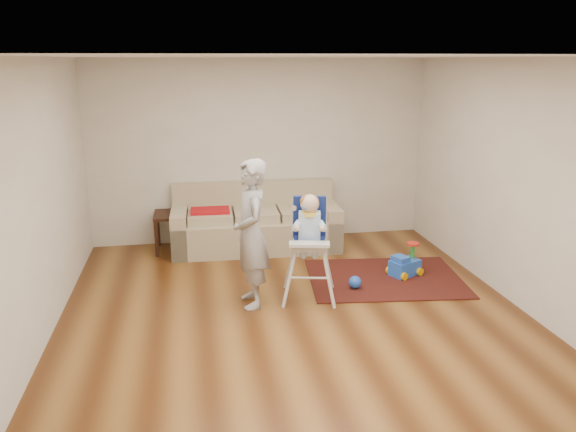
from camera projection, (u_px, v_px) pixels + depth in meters
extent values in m
plane|color=#48250E|center=(295.00, 314.00, 6.10)|extent=(5.50, 5.50, 0.00)
cube|color=beige|center=(260.00, 152.00, 8.34)|extent=(5.00, 0.04, 2.70)
cube|color=beige|center=(36.00, 204.00, 5.31)|extent=(0.04, 5.50, 2.70)
cube|color=beige|center=(518.00, 184.00, 6.16)|extent=(0.04, 5.50, 2.70)
cube|color=white|center=(295.00, 56.00, 5.37)|extent=(5.00, 5.50, 0.04)
cube|color=#AD1016|center=(210.00, 211.00, 7.93)|extent=(0.56, 0.37, 0.04)
cube|color=#33120F|center=(385.00, 278.00, 7.09)|extent=(2.04, 1.62, 0.02)
sphere|color=blue|center=(355.00, 282.00, 6.74)|extent=(0.15, 0.15, 0.15)
cylinder|color=blue|center=(306.00, 208.00, 6.12)|extent=(0.04, 0.12, 0.01)
imported|color=#9A9A9D|center=(251.00, 234.00, 6.14)|extent=(0.44, 0.63, 1.66)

